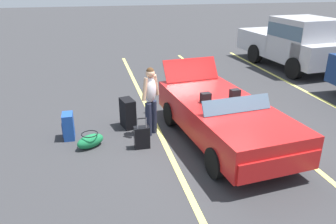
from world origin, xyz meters
name	(u,v)px	position (x,y,z in m)	size (l,w,h in m)	color
ground_plane	(222,141)	(0.00, 0.00, 0.00)	(80.00, 80.00, 0.00)	#333335
lot_line_near	(166,147)	(0.00, -1.32, 0.00)	(18.00, 0.12, 0.01)	#EAE066
lot_line_mid	(275,135)	(0.00, 1.38, 0.00)	(18.00, 0.12, 0.01)	#EAE066
convertible_car	(228,121)	(0.20, 0.02, 0.59)	(4.37, 2.17, 1.49)	red
suitcase_large_black	(128,113)	(-1.30, -2.02, 0.37)	(0.53, 0.39, 0.74)	black
suitcase_medium_bright	(68,126)	(-0.97, -3.45, 0.31)	(0.40, 0.26, 0.62)	#1E479E
suitcase_small_carryon	(142,137)	(-0.12, -1.85, 0.25)	(0.20, 0.34, 0.75)	black
duffel_bag	(90,141)	(-0.40, -2.97, 0.16)	(0.58, 0.70, 0.34)	#19723F
traveler_person	(151,98)	(-0.77, -1.52, 0.93)	(0.46, 0.51, 1.65)	#1E2338
parked_pickup_truck_far	(295,42)	(-5.55, 5.30, 1.11)	(5.15, 2.40, 2.10)	#B2B2B7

